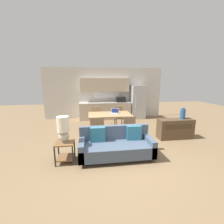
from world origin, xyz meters
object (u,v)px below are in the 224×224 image
(dining_table, at_px, (110,115))
(couch, at_px, (116,145))
(dining_chair_far_left, at_px, (96,116))
(dining_chair_far_right, at_px, (119,115))
(credenza, at_px, (175,129))
(dining_chair_near_right, at_px, (128,127))
(side_table, at_px, (65,149))
(table_lamp, at_px, (63,129))
(dining_chair_near_left, at_px, (97,128))
(refrigerator, at_px, (138,102))
(laptop, at_px, (115,112))
(vase, at_px, (183,114))

(dining_table, bearing_deg, couch, -92.55)
(dining_chair_far_left, bearing_deg, dining_chair_far_right, 5.86)
(credenza, height_order, dining_chair_near_right, dining_chair_near_right)
(side_table, relative_size, table_lamp, 0.81)
(dining_chair_near_right, distance_m, dining_chair_near_left, 1.05)
(dining_chair_far_left, bearing_deg, refrigerator, 36.76)
(dining_table, bearing_deg, dining_chair_far_left, 121.02)
(laptop, bearing_deg, credenza, -0.58)
(couch, height_order, laptop, laptop)
(couch, relative_size, dining_chair_near_left, 2.20)
(side_table, bearing_deg, dining_chair_near_left, 52.93)
(side_table, height_order, credenza, credenza)
(credenza, xyz_separation_m, dining_chair_near_right, (-1.70, 0.03, 0.14))
(side_table, relative_size, vase, 1.36)
(table_lamp, distance_m, laptop, 2.63)
(refrigerator, distance_m, table_lamp, 5.30)
(dining_table, distance_m, side_table, 2.48)
(dining_table, relative_size, dining_chair_far_left, 1.88)
(credenza, xyz_separation_m, vase, (0.26, 0.03, 0.53))
(side_table, distance_m, laptop, 2.66)
(dining_chair_far_right, bearing_deg, side_table, -126.28)
(credenza, relative_size, dining_chair_far_left, 1.41)
(table_lamp, relative_size, dining_chair_near_right, 0.75)
(dining_chair_near_left, bearing_deg, dining_chair_near_right, 176.13)
(credenza, bearing_deg, couch, -156.26)
(side_table, height_order, dining_chair_near_left, dining_chair_near_left)
(dining_chair_far_left, xyz_separation_m, dining_chair_near_left, (-0.01, -1.72, 0.00))
(refrigerator, xyz_separation_m, dining_chair_far_left, (-2.34, -1.32, -0.41))
(dining_chair_near_right, relative_size, dining_chair_far_right, 1.00)
(refrigerator, bearing_deg, dining_chair_near_left, -127.65)
(couch, height_order, vase, vase)
(side_table, bearing_deg, dining_table, 55.31)
(couch, xyz_separation_m, dining_chair_far_left, (-0.43, 2.80, 0.16))
(dining_chair_near_right, xyz_separation_m, laptop, (-0.32, 0.96, 0.32))
(vase, bearing_deg, dining_chair_near_left, 179.35)
(dining_table, distance_m, credenza, 2.44)
(dining_chair_near_right, bearing_deg, table_lamp, 29.28)
(side_table, xyz_separation_m, dining_chair_near_left, (0.87, 1.15, 0.13))
(dining_chair_near_right, distance_m, dining_chair_far_left, 2.04)
(refrigerator, height_order, couch, refrigerator)
(table_lamp, height_order, dining_chair_near_right, table_lamp)
(credenza, distance_m, dining_chair_far_left, 3.28)
(table_lamp, relative_size, dining_chair_near_left, 0.75)
(table_lamp, bearing_deg, dining_table, 55.16)
(credenza, height_order, vase, vase)
(refrigerator, relative_size, couch, 0.93)
(laptop, bearing_deg, dining_chair_far_left, 157.63)
(couch, bearing_deg, dining_chair_near_left, 112.01)
(refrigerator, distance_m, side_table, 5.32)
(refrigerator, bearing_deg, credenza, -82.60)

